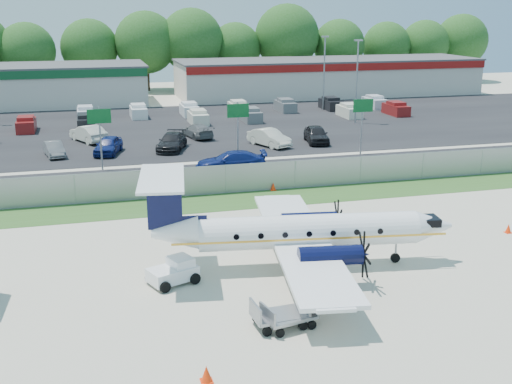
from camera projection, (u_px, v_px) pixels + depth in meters
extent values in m
plane|color=beige|center=(288.00, 270.00, 31.22)|extent=(170.00, 170.00, 0.00)
cube|color=#2D561E|center=(233.00, 201.00, 42.36)|extent=(170.00, 4.00, 0.02)
cube|color=black|center=(212.00, 176.00, 48.86)|extent=(170.00, 8.00, 0.02)
cube|color=black|center=(174.00, 128.00, 68.37)|extent=(170.00, 32.00, 0.02)
cube|color=gray|center=(226.00, 179.00, 43.95)|extent=(120.00, 0.02, 1.90)
cube|color=gray|center=(226.00, 165.00, 43.68)|extent=(120.00, 0.06, 0.06)
cube|color=gray|center=(226.00, 193.00, 44.21)|extent=(120.00, 0.06, 0.06)
cube|color=beige|center=(328.00, 78.00, 94.58)|extent=(44.00, 12.00, 5.00)
cube|color=#474749|center=(329.00, 60.00, 93.86)|extent=(44.40, 12.40, 0.24)
cube|color=maroon|center=(344.00, 67.00, 88.36)|extent=(44.00, 0.20, 1.00)
cylinder|color=gray|center=(101.00, 139.00, 49.90)|extent=(0.14, 0.14, 5.00)
cube|color=#0C5923|center=(99.00, 116.00, 49.27)|extent=(1.80, 0.08, 1.10)
cylinder|color=gray|center=(238.00, 132.00, 52.64)|extent=(0.14, 0.14, 5.00)
cube|color=#0C5923|center=(238.00, 111.00, 52.00)|extent=(1.80, 0.08, 1.10)
cylinder|color=gray|center=(362.00, 126.00, 55.37)|extent=(0.14, 0.14, 5.00)
cube|color=#0C5923|center=(363.00, 106.00, 54.74)|extent=(1.80, 0.08, 1.10)
cylinder|color=gray|center=(357.00, 82.00, 70.25)|extent=(0.18, 0.18, 9.00)
cube|color=gray|center=(358.00, 40.00, 69.01)|extent=(0.90, 0.35, 0.18)
cylinder|color=gray|center=(324.00, 74.00, 79.53)|extent=(0.18, 0.18, 9.00)
cube|color=gray|center=(325.00, 37.00, 78.30)|extent=(0.90, 0.35, 0.18)
cylinder|color=white|center=(309.00, 231.00, 31.18)|extent=(10.83, 3.17, 1.63)
cone|color=white|center=(433.00, 226.00, 31.88)|extent=(2.10, 1.89, 1.63)
cone|color=white|center=(175.00, 233.00, 30.42)|extent=(2.44, 1.94, 1.63)
cube|color=black|center=(430.00, 221.00, 31.77)|extent=(0.93, 1.21, 0.39)
cube|color=white|center=(300.00, 240.00, 31.26)|extent=(4.91, 15.31, 0.19)
cylinder|color=black|center=(330.00, 256.00, 28.96)|extent=(3.02, 1.36, 0.94)
cylinder|color=black|center=(309.00, 221.00, 33.70)|extent=(3.02, 1.36, 0.94)
cube|color=black|center=(164.00, 204.00, 29.97)|extent=(1.63, 0.39, 2.48)
cube|color=white|center=(162.00, 178.00, 29.62)|extent=(2.81, 5.55, 0.12)
cylinder|color=gray|center=(396.00, 252.00, 32.03)|extent=(0.10, 0.10, 1.11)
cylinder|color=black|center=(395.00, 258.00, 32.11)|extent=(0.50, 0.22, 0.48)
cylinder|color=black|center=(309.00, 282.00, 29.19)|extent=(0.59, 0.42, 0.55)
cylinder|color=black|center=(291.00, 244.00, 33.94)|extent=(0.59, 0.42, 0.55)
cube|color=white|center=(173.00, 274.00, 29.58)|extent=(2.52, 2.03, 0.61)
cube|color=white|center=(180.00, 262.00, 29.70)|extent=(1.31, 1.41, 0.44)
cube|color=black|center=(188.00, 259.00, 29.93)|extent=(0.50, 0.95, 0.35)
cylinder|color=black|center=(165.00, 287.00, 28.67)|extent=(0.56, 0.37, 0.52)
cylinder|color=black|center=(151.00, 277.00, 29.72)|extent=(0.56, 0.37, 0.52)
cylinder|color=black|center=(195.00, 279.00, 29.57)|extent=(0.56, 0.37, 0.52)
cylinder|color=black|center=(180.00, 269.00, 30.62)|extent=(0.56, 0.37, 0.52)
cube|color=gray|center=(289.00, 316.00, 25.49)|extent=(2.29, 1.66, 0.12)
cube|color=gray|center=(267.00, 315.00, 24.97)|extent=(0.35, 1.23, 0.62)
cube|color=gray|center=(310.00, 304.00, 25.84)|extent=(0.35, 1.23, 0.62)
cylinder|color=black|center=(280.00, 333.00, 24.76)|extent=(0.39, 0.20, 0.37)
cylinder|color=black|center=(266.00, 321.00, 25.73)|extent=(0.39, 0.20, 0.37)
cylinder|color=black|center=(312.00, 325.00, 25.40)|extent=(0.39, 0.20, 0.37)
cylinder|color=black|center=(297.00, 313.00, 26.37)|extent=(0.39, 0.20, 0.37)
cube|color=gray|center=(280.00, 315.00, 25.56)|extent=(2.27, 1.48, 0.13)
cube|color=gray|center=(255.00, 311.00, 25.14)|extent=(0.19, 1.31, 0.65)
cube|color=gray|center=(304.00, 304.00, 25.80)|extent=(0.19, 1.31, 0.65)
cylinder|color=black|center=(267.00, 332.00, 24.86)|extent=(0.40, 0.16, 0.39)
cylinder|color=black|center=(257.00, 318.00, 25.94)|extent=(0.40, 0.16, 0.39)
cylinder|color=black|center=(303.00, 325.00, 25.35)|extent=(0.40, 0.16, 0.39)
cylinder|color=black|center=(292.00, 312.00, 26.43)|extent=(0.40, 0.16, 0.39)
cone|color=#FF3208|center=(508.00, 228.00, 36.35)|extent=(0.35, 0.35, 0.52)
cube|color=#FF3208|center=(508.00, 232.00, 36.41)|extent=(0.37, 0.37, 0.03)
cone|color=#FF3208|center=(206.00, 374.00, 21.79)|extent=(0.40, 0.40, 0.60)
cube|color=#FF3208|center=(207.00, 381.00, 21.87)|extent=(0.42, 0.42, 0.03)
cone|color=#FF3208|center=(273.00, 187.00, 44.86)|extent=(0.37, 0.37, 0.56)
cube|color=#FF3208|center=(273.00, 190.00, 44.93)|extent=(0.39, 0.39, 0.03)
imported|color=navy|center=(231.00, 172.00, 50.14)|extent=(5.77, 3.00, 1.60)
imported|color=#595B5E|center=(55.00, 156.00, 55.28)|extent=(2.10, 4.10, 1.29)
imported|color=navy|center=(109.00, 154.00, 56.22)|extent=(3.06, 4.89, 1.55)
imported|color=black|center=(172.00, 150.00, 57.79)|extent=(3.71, 5.59, 1.50)
imported|color=beige|center=(269.00, 146.00, 59.45)|extent=(3.39, 5.07, 1.58)
imported|color=black|center=(316.00, 143.00, 60.89)|extent=(2.67, 5.02, 1.62)
imported|color=beige|center=(89.00, 142.00, 61.31)|extent=(3.63, 5.18, 1.62)
imported|color=#595B5E|center=(198.00, 138.00, 63.34)|extent=(2.91, 5.06, 1.38)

